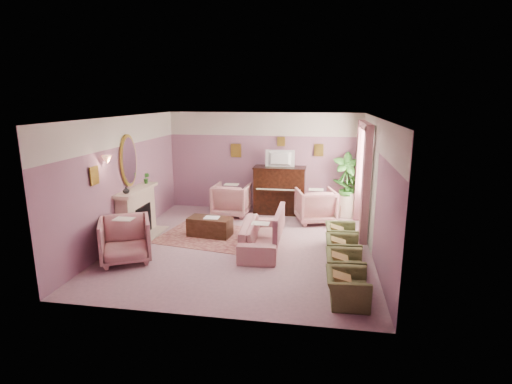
% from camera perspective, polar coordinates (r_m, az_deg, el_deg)
% --- Properties ---
extents(floor, '(5.50, 6.00, 0.01)m').
position_cam_1_polar(floor, '(8.94, -1.78, -7.61)').
color(floor, gray).
rests_on(floor, ground).
extents(ceiling, '(5.50, 6.00, 0.01)m').
position_cam_1_polar(ceiling, '(8.36, -1.92, 10.61)').
color(ceiling, white).
rests_on(ceiling, wall_back).
extents(wall_back, '(5.50, 0.02, 2.80)m').
position_cam_1_polar(wall_back, '(11.45, 1.10, 4.30)').
color(wall_back, '#6D4E68').
rests_on(wall_back, floor).
extents(wall_front, '(5.50, 0.02, 2.80)m').
position_cam_1_polar(wall_front, '(5.73, -7.75, -5.05)').
color(wall_front, '#6D4E68').
rests_on(wall_front, floor).
extents(wall_left, '(0.02, 6.00, 2.80)m').
position_cam_1_polar(wall_left, '(9.47, -18.40, 1.71)').
color(wall_left, '#6D4E68').
rests_on(wall_left, floor).
extents(wall_right, '(0.02, 6.00, 2.80)m').
position_cam_1_polar(wall_right, '(8.46, 16.75, 0.49)').
color(wall_right, '#6D4E68').
rests_on(wall_right, floor).
extents(picture_rail_band, '(5.50, 0.01, 0.65)m').
position_cam_1_polar(picture_rail_band, '(11.32, 1.12, 9.67)').
color(picture_rail_band, beige).
rests_on(picture_rail_band, wall_back).
extents(stripe_panel, '(0.01, 3.00, 2.15)m').
position_cam_1_polar(stripe_panel, '(9.78, 15.64, 0.31)').
color(stripe_panel, beige).
rests_on(stripe_panel, wall_right).
extents(fireplace_surround, '(0.30, 1.40, 1.10)m').
position_cam_1_polar(fireplace_surround, '(9.76, -16.67, -2.97)').
color(fireplace_surround, beige).
rests_on(fireplace_surround, floor).
extents(fireplace_inset, '(0.18, 0.72, 0.68)m').
position_cam_1_polar(fireplace_inset, '(9.76, -16.08, -3.85)').
color(fireplace_inset, black).
rests_on(fireplace_inset, floor).
extents(fire_ember, '(0.06, 0.54, 0.10)m').
position_cam_1_polar(fire_ember, '(9.80, -15.80, -4.87)').
color(fire_ember, '#FF6700').
rests_on(fire_ember, floor).
extents(mantel_shelf, '(0.40, 1.55, 0.07)m').
position_cam_1_polar(mantel_shelf, '(9.61, -16.73, 0.28)').
color(mantel_shelf, beige).
rests_on(mantel_shelf, fireplace_surround).
extents(hearth, '(0.55, 1.50, 0.02)m').
position_cam_1_polar(hearth, '(9.84, -15.41, -6.05)').
color(hearth, beige).
rests_on(hearth, floor).
extents(mirror_frame, '(0.04, 0.72, 1.20)m').
position_cam_1_polar(mirror_frame, '(9.55, -17.76, 4.29)').
color(mirror_frame, '#A88F2F').
rests_on(mirror_frame, wall_left).
extents(mirror_glass, '(0.01, 0.60, 1.06)m').
position_cam_1_polar(mirror_glass, '(9.54, -17.63, 4.29)').
color(mirror_glass, white).
rests_on(mirror_glass, wall_left).
extents(sconce_shade, '(0.20, 0.20, 0.16)m').
position_cam_1_polar(sconce_shade, '(8.58, -20.53, 4.33)').
color(sconce_shade, tan).
rests_on(sconce_shade, wall_left).
extents(piano, '(1.40, 0.60, 1.30)m').
position_cam_1_polar(piano, '(11.22, 3.37, 0.19)').
color(piano, black).
rests_on(piano, floor).
extents(piano_keyshelf, '(1.30, 0.12, 0.06)m').
position_cam_1_polar(piano_keyshelf, '(10.87, 3.18, 0.14)').
color(piano_keyshelf, black).
rests_on(piano_keyshelf, piano).
extents(piano_keys, '(1.20, 0.08, 0.02)m').
position_cam_1_polar(piano_keys, '(10.86, 3.18, 0.34)').
color(piano_keys, white).
rests_on(piano_keys, piano).
extents(piano_top, '(1.45, 0.65, 0.04)m').
position_cam_1_polar(piano_top, '(11.09, 3.42, 3.51)').
color(piano_top, black).
rests_on(piano_top, piano).
extents(television, '(0.80, 0.12, 0.48)m').
position_cam_1_polar(television, '(11.00, 3.41, 4.96)').
color(television, black).
rests_on(television, piano).
extents(print_back_left, '(0.30, 0.03, 0.38)m').
position_cam_1_polar(print_back_left, '(11.51, -2.89, 5.94)').
color(print_back_left, '#A88F2F').
rests_on(print_back_left, wall_back).
extents(print_back_right, '(0.26, 0.03, 0.34)m').
position_cam_1_polar(print_back_right, '(11.24, 8.96, 5.93)').
color(print_back_right, '#A88F2F').
rests_on(print_back_right, wall_back).
extents(print_back_mid, '(0.22, 0.03, 0.26)m').
position_cam_1_polar(print_back_mid, '(11.27, 3.62, 7.21)').
color(print_back_mid, '#A88F2F').
rests_on(print_back_mid, wall_back).
extents(print_left_wall, '(0.03, 0.28, 0.36)m').
position_cam_1_polar(print_left_wall, '(8.37, -22.10, 2.18)').
color(print_left_wall, '#A88F2F').
rests_on(print_left_wall, wall_left).
extents(window_blind, '(0.03, 1.40, 1.80)m').
position_cam_1_polar(window_blind, '(9.91, 15.51, 4.16)').
color(window_blind, silver).
rests_on(window_blind, wall_right).
extents(curtain_left, '(0.16, 0.34, 2.60)m').
position_cam_1_polar(curtain_left, '(9.07, 15.43, 0.78)').
color(curtain_left, '#9A5C66').
rests_on(curtain_left, floor).
extents(curtain_right, '(0.16, 0.34, 2.60)m').
position_cam_1_polar(curtain_right, '(10.87, 14.49, 2.86)').
color(curtain_right, '#9A5C66').
rests_on(curtain_right, floor).
extents(pelmet, '(0.16, 2.20, 0.16)m').
position_cam_1_polar(pelmet, '(9.81, 15.36, 9.14)').
color(pelmet, '#9A5C66').
rests_on(pelmet, wall_right).
extents(mantel_plant, '(0.16, 0.16, 0.28)m').
position_cam_1_polar(mantel_plant, '(10.06, -15.38, 1.92)').
color(mantel_plant, '#2B6922').
rests_on(mantel_plant, mantel_shelf).
extents(mantel_vase, '(0.16, 0.16, 0.16)m').
position_cam_1_polar(mantel_vase, '(9.15, -18.08, 0.25)').
color(mantel_vase, beige).
rests_on(mantel_vase, mantel_shelf).
extents(area_rug, '(2.76, 2.19, 0.01)m').
position_cam_1_polar(area_rug, '(9.53, -5.86, -6.30)').
color(area_rug, '#93544D').
rests_on(area_rug, floor).
extents(coffee_table, '(1.05, 0.61, 0.45)m').
position_cam_1_polar(coffee_table, '(9.52, -6.59, -4.95)').
color(coffee_table, '#362012').
rests_on(coffee_table, floor).
extents(table_paper, '(0.35, 0.28, 0.01)m').
position_cam_1_polar(table_paper, '(9.43, -6.34, -3.64)').
color(table_paper, white).
rests_on(table_paper, coffee_table).
extents(sofa, '(0.66, 1.99, 0.80)m').
position_cam_1_polar(sofa, '(8.63, 0.65, -5.57)').
color(sofa, tan).
rests_on(sofa, floor).
extents(sofa_throw, '(0.10, 1.51, 0.55)m').
position_cam_1_polar(sofa_throw, '(8.51, 3.32, -4.44)').
color(sofa_throw, '#9A5C66').
rests_on(sofa_throw, sofa).
extents(floral_armchair_left, '(0.94, 0.94, 0.98)m').
position_cam_1_polar(floral_armchair_left, '(11.05, -3.51, -0.86)').
color(floral_armchair_left, tan).
rests_on(floral_armchair_left, floor).
extents(floral_armchair_right, '(0.94, 0.94, 0.98)m').
position_cam_1_polar(floral_armchair_right, '(10.54, 8.51, -1.69)').
color(floral_armchair_right, tan).
rests_on(floral_armchair_right, floor).
extents(floral_armchair_front, '(0.94, 0.94, 0.98)m').
position_cam_1_polar(floral_armchair_front, '(8.38, -18.19, -6.19)').
color(floral_armchair_front, tan).
rests_on(floral_armchair_front, floor).
extents(olive_chair_a, '(0.54, 0.77, 0.67)m').
position_cam_1_polar(olive_chair_a, '(6.63, 12.92, -12.59)').
color(olive_chair_a, '#5D6435').
rests_on(olive_chair_a, floor).
extents(olive_chair_b, '(0.54, 0.77, 0.67)m').
position_cam_1_polar(olive_chair_b, '(7.38, 12.57, -9.83)').
color(olive_chair_b, '#5D6435').
rests_on(olive_chair_b, floor).
extents(olive_chair_c, '(0.54, 0.77, 0.67)m').
position_cam_1_polar(olive_chair_c, '(8.14, 12.29, -7.58)').
color(olive_chair_c, '#5D6435').
rests_on(olive_chair_c, floor).
extents(olive_chair_d, '(0.54, 0.77, 0.67)m').
position_cam_1_polar(olive_chair_d, '(8.91, 12.06, -5.71)').
color(olive_chair_d, '#5D6435').
rests_on(olive_chair_d, floor).
extents(side_table, '(0.52, 0.52, 0.70)m').
position_cam_1_polar(side_table, '(11.22, 12.97, -1.71)').
color(side_table, white).
rests_on(side_table, floor).
extents(side_plant_big, '(0.30, 0.30, 0.34)m').
position_cam_1_polar(side_plant_big, '(11.10, 13.11, 0.88)').
color(side_plant_big, '#2B6922').
rests_on(side_plant_big, side_table).
extents(side_plant_small, '(0.16, 0.16, 0.28)m').
position_cam_1_polar(side_plant_small, '(11.02, 13.75, 0.59)').
color(side_plant_small, '#2B6922').
rests_on(side_plant_small, side_table).
extents(palm_pot, '(0.34, 0.34, 0.34)m').
position_cam_1_polar(palm_pot, '(11.21, 12.59, -2.67)').
color(palm_pot, '#8D6246').
rests_on(palm_pot, floor).
extents(palm_plant, '(0.76, 0.76, 1.44)m').
position_cam_1_polar(palm_plant, '(11.00, 12.82, 1.80)').
color(palm_plant, '#2B6922').
rests_on(palm_plant, palm_pot).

